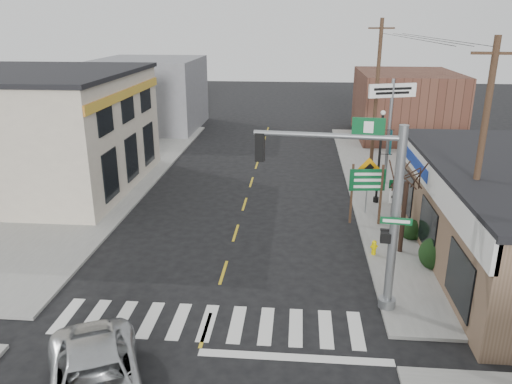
# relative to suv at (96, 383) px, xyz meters

# --- Properties ---
(ground) EXTENTS (140.00, 140.00, 0.00)m
(ground) POSITION_rel_suv_xyz_m (2.24, 3.67, -0.74)
(ground) COLOR black
(ground) RESTS_ON ground
(sidewalk_right) EXTENTS (6.00, 38.00, 0.13)m
(sidewalk_right) POSITION_rel_suv_xyz_m (11.24, 16.67, -0.67)
(sidewalk_right) COLOR gray
(sidewalk_right) RESTS_ON ground
(sidewalk_left) EXTENTS (6.00, 38.00, 0.13)m
(sidewalk_left) POSITION_rel_suv_xyz_m (-6.76, 16.67, -0.67)
(sidewalk_left) COLOR gray
(sidewalk_left) RESTS_ON ground
(center_line) EXTENTS (0.12, 56.00, 0.01)m
(center_line) POSITION_rel_suv_xyz_m (2.24, 11.67, -0.73)
(center_line) COLOR gold
(center_line) RESTS_ON ground
(crosswalk) EXTENTS (11.00, 2.20, 0.01)m
(crosswalk) POSITION_rel_suv_xyz_m (2.24, 4.07, -0.73)
(crosswalk) COLOR silver
(crosswalk) RESTS_ON ground
(left_building) EXTENTS (12.00, 12.00, 6.80)m
(left_building) POSITION_rel_suv_xyz_m (-10.76, 17.67, 2.66)
(left_building) COLOR beige
(left_building) RESTS_ON ground
(bldg_distant_right) EXTENTS (8.00, 10.00, 5.60)m
(bldg_distant_right) POSITION_rel_suv_xyz_m (14.24, 33.67, 2.06)
(bldg_distant_right) COLOR brown
(bldg_distant_right) RESTS_ON ground
(bldg_distant_left) EXTENTS (9.00, 10.00, 6.40)m
(bldg_distant_left) POSITION_rel_suv_xyz_m (-8.76, 35.67, 2.46)
(bldg_distant_left) COLOR slate
(bldg_distant_left) RESTS_ON ground
(suv) EXTENTS (4.44, 5.84, 1.47)m
(suv) POSITION_rel_suv_xyz_m (0.00, 0.00, 0.00)
(suv) COLOR #B8BBBE
(suv) RESTS_ON ground
(traffic_signal_pole) EXTENTS (5.32, 0.39, 6.73)m
(traffic_signal_pole) POSITION_rel_suv_xyz_m (7.64, 5.43, 3.40)
(traffic_signal_pole) COLOR gray
(traffic_signal_pole) RESTS_ON sidewalk_right
(guide_sign) EXTENTS (1.75, 0.14, 3.06)m
(guide_sign) POSITION_rel_suv_xyz_m (8.54, 13.10, 1.36)
(guide_sign) COLOR #483121
(guide_sign) RESTS_ON sidewalk_right
(fire_hydrant) EXTENTS (0.21, 0.21, 0.66)m
(fire_hydrant) POSITION_rel_suv_xyz_m (8.54, 9.62, -0.25)
(fire_hydrant) COLOR #DEC600
(fire_hydrant) RESTS_ON sidewalk_right
(ped_crossing_sign) EXTENTS (1.17, 0.08, 3.02)m
(ped_crossing_sign) POSITION_rel_suv_xyz_m (8.77, 14.58, 1.44)
(ped_crossing_sign) COLOR gray
(ped_crossing_sign) RESTS_ON sidewalk_right
(lamp_post) EXTENTS (0.67, 0.52, 5.14)m
(lamp_post) POSITION_rel_suv_xyz_m (9.61, 16.31, 2.38)
(lamp_post) COLOR black
(lamp_post) RESTS_ON sidewalk_right
(dance_center_sign) EXTENTS (3.00, 0.19, 6.38)m
(dance_center_sign) POSITION_rel_suv_xyz_m (10.58, 19.88, 4.24)
(dance_center_sign) COLOR gray
(dance_center_sign) RESTS_ON sidewalk_right
(bare_tree) EXTENTS (2.40, 2.40, 4.81)m
(bare_tree) POSITION_rel_suv_xyz_m (9.74, 10.05, 3.18)
(bare_tree) COLOR black
(bare_tree) RESTS_ON sidewalk_right
(shrub_front) EXTENTS (1.41, 1.41, 1.06)m
(shrub_front) POSITION_rel_suv_xyz_m (10.93, 8.78, -0.08)
(shrub_front) COLOR #193C19
(shrub_front) RESTS_ON sidewalk_right
(shrub_back) EXTENTS (0.99, 0.99, 0.74)m
(shrub_back) POSITION_rel_suv_xyz_m (10.50, 11.60, -0.23)
(shrub_back) COLOR black
(shrub_back) RESTS_ON sidewalk_right
(utility_pole_near) EXTENTS (1.60, 0.24, 9.18)m
(utility_pole_near) POSITION_rel_suv_xyz_m (11.74, 7.83, 4.10)
(utility_pole_near) COLOR #403321
(utility_pole_near) RESTS_ON sidewalk_right
(utility_pole_far) EXTENTS (1.70, 0.25, 9.77)m
(utility_pole_far) POSITION_rel_suv_xyz_m (10.25, 23.82, 4.40)
(utility_pole_far) COLOR #3A2C1D
(utility_pole_far) RESTS_ON sidewalk_right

